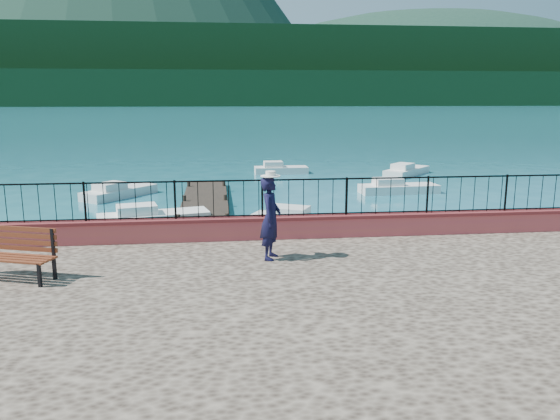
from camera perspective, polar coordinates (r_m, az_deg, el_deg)
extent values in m
plane|color=#19596B|center=(11.17, 1.42, -13.75)|extent=(2000.00, 2000.00, 0.00)
cube|color=#B14A40|center=(14.15, -0.64, -1.81)|extent=(28.00, 0.46, 0.58)
cube|color=black|center=(13.99, -0.65, 1.23)|extent=(27.00, 0.05, 0.95)
cube|color=#2D231C|center=(22.48, -7.93, -0.33)|extent=(2.00, 16.00, 0.30)
cube|color=black|center=(310.01, -6.52, 12.45)|extent=(900.00, 60.00, 18.00)
cube|color=black|center=(370.38, -6.61, 14.34)|extent=(900.00, 120.00, 44.00)
ellipsoid|color=#142D23|center=(611.50, 14.87, 10.92)|extent=(448.00, 384.00, 180.00)
cube|color=black|center=(12.24, -26.47, -5.52)|extent=(1.97, 1.15, 0.47)
cube|color=brown|center=(12.33, -25.86, -2.83)|extent=(1.81, 0.69, 0.57)
imported|color=black|center=(12.23, -0.98, -0.85)|extent=(0.64, 0.79, 1.88)
cylinder|color=white|center=(12.05, -1.00, 3.81)|extent=(0.44, 0.44, 0.12)
cube|color=white|center=(21.58, -13.06, -0.35)|extent=(4.37, 2.24, 0.80)
cube|color=silver|center=(20.29, 2.56, -0.81)|extent=(4.26, 3.02, 0.80)
cube|color=silver|center=(28.41, 12.32, 2.55)|extent=(4.03, 1.48, 0.80)
cube|color=silver|center=(27.81, -16.43, 2.15)|extent=(3.43, 3.86, 0.80)
cube|color=silver|center=(34.95, 0.11, 4.50)|extent=(3.36, 1.34, 0.80)
cube|color=silver|center=(35.16, 13.12, 4.24)|extent=(3.78, 3.86, 0.80)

